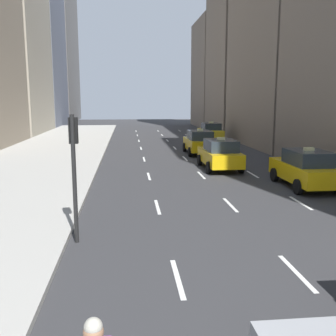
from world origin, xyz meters
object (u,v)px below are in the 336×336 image
object	(u,v)px
taxi_second	(306,168)
taxi_third	(210,132)
taxi_fourth	(199,142)
taxi_lead	(220,154)
traffic_light_pole	(74,158)

from	to	relation	value
taxi_second	taxi_third	bearing A→B (deg)	90.00
taxi_fourth	taxi_lead	bearing A→B (deg)	-90.00
taxi_second	taxi_fourth	size ratio (longest dim) A/B	1.00
taxi_fourth	taxi_second	bearing A→B (deg)	-76.40
taxi_third	taxi_lead	bearing A→B (deg)	-100.04
taxi_third	taxi_fourth	distance (m)	9.73
taxi_second	taxi_third	xyz separation A→B (m)	(0.00, 20.90, 0.00)
traffic_light_pole	taxi_fourth	bearing A→B (deg)	69.01
taxi_third	traffic_light_pole	bearing A→B (deg)	-109.53
taxi_fourth	traffic_light_pole	world-z (taller)	traffic_light_pole
taxi_lead	taxi_third	size ratio (longest dim) A/B	1.00
taxi_second	taxi_fourth	world-z (taller)	same
taxi_lead	taxi_third	world-z (taller)	same
taxi_lead	taxi_second	xyz separation A→B (m)	(2.80, -5.08, 0.00)
taxi_second	traffic_light_pole	bearing A→B (deg)	-147.78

